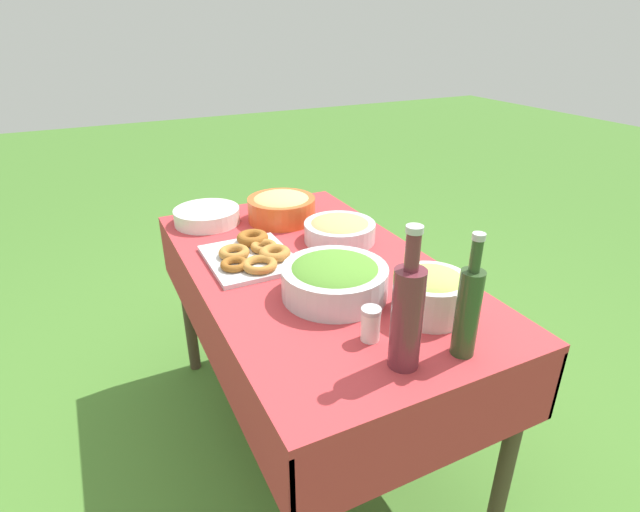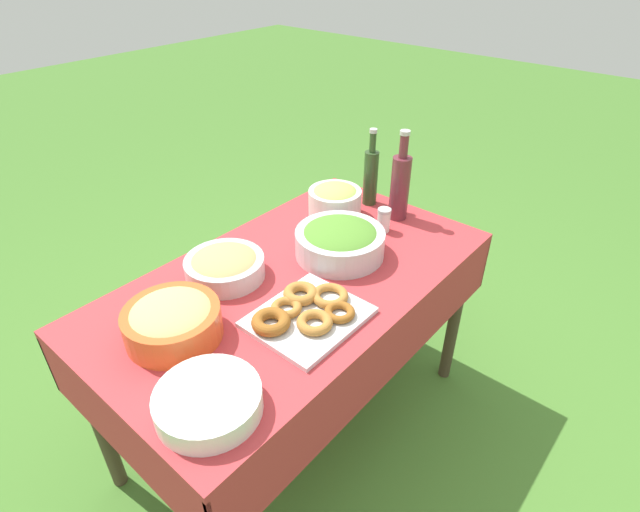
# 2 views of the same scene
# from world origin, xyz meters

# --- Properties ---
(ground_plane) EXTENTS (14.00, 14.00, 0.00)m
(ground_plane) POSITION_xyz_m (0.00, 0.00, 0.00)
(ground_plane) COLOR #477A2D
(picnic_table) EXTENTS (1.37, 0.77, 0.74)m
(picnic_table) POSITION_xyz_m (0.00, 0.00, 0.64)
(picnic_table) COLOR #B73338
(picnic_table) RESTS_ON ground_plane
(salad_bowl) EXTENTS (0.31, 0.31, 0.11)m
(salad_bowl) POSITION_xyz_m (0.20, -0.03, 0.80)
(salad_bowl) COLOR silver
(salad_bowl) RESTS_ON picnic_table
(pasta_bowl) EXTENTS (0.27, 0.27, 0.11)m
(pasta_bowl) POSITION_xyz_m (-0.43, 0.06, 0.80)
(pasta_bowl) COLOR #E05B28
(pasta_bowl) RESTS_ON picnic_table
(donut_platter) EXTENTS (0.34, 0.28, 0.05)m
(donut_platter) POSITION_xyz_m (-0.13, -0.17, 0.77)
(donut_platter) COLOR silver
(donut_platter) RESTS_ON picnic_table
(plate_stack) EXTENTS (0.26, 0.26, 0.06)m
(plate_stack) POSITION_xyz_m (-0.53, -0.22, 0.77)
(plate_stack) COLOR white
(plate_stack) RESTS_ON picnic_table
(olive_oil_bottle) EXTENTS (0.06, 0.06, 0.32)m
(olive_oil_bottle) POSITION_xyz_m (0.59, 0.12, 0.87)
(olive_oil_bottle) COLOR #2D4723
(olive_oil_bottle) RESTS_ON picnic_table
(wine_bottle) EXTENTS (0.07, 0.07, 0.36)m
(wine_bottle) POSITION_xyz_m (0.56, -0.04, 0.89)
(wine_bottle) COLOR maroon
(wine_bottle) RESTS_ON picnic_table
(bread_bowl) EXTENTS (0.26, 0.26, 0.09)m
(bread_bowl) POSITION_xyz_m (-0.15, 0.17, 0.79)
(bread_bowl) COLOR silver
(bread_bowl) RESTS_ON picnic_table
(fruit_bowl) EXTENTS (0.21, 0.21, 0.13)m
(fruit_bowl) POSITION_xyz_m (0.41, 0.16, 0.82)
(fruit_bowl) COLOR silver
(fruit_bowl) RESTS_ON picnic_table
(salt_shaker) EXTENTS (0.05, 0.05, 0.09)m
(salt_shaker) POSITION_xyz_m (0.44, -0.05, 0.79)
(salt_shaker) COLOR white
(salt_shaker) RESTS_ON picnic_table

